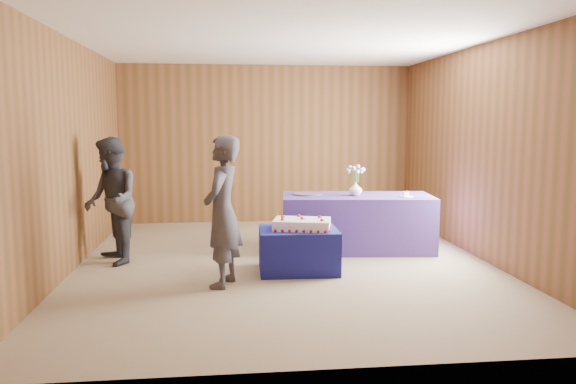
{
  "coord_description": "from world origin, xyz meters",
  "views": [
    {
      "loc": [
        -0.71,
        -6.71,
        1.73
      ],
      "look_at": [
        0.05,
        0.1,
        0.87
      ],
      "focal_mm": 35.0,
      "sensor_mm": 36.0,
      "label": 1
    }
  ],
  "objects": [
    {
      "name": "guest_right",
      "position": [
        -2.1,
        0.24,
        0.78
      ],
      "size": [
        0.84,
        0.93,
        1.56
      ],
      "primitive_type": "imported",
      "rotation": [
        0.0,
        0.0,
        -1.16
      ],
      "color": "#2F3139",
      "rests_on": "ground"
    },
    {
      "name": "plate",
      "position": [
        1.65,
        0.39,
        0.76
      ],
      "size": [
        0.19,
        0.19,
        0.01
      ],
      "primitive_type": "cylinder",
      "rotation": [
        0.0,
        0.0,
        0.11
      ],
      "color": "white",
      "rests_on": "serving_table"
    },
    {
      "name": "platter",
      "position": [
        0.39,
        0.77,
        0.76
      ],
      "size": [
        0.44,
        0.44,
        0.02
      ],
      "primitive_type": "cylinder",
      "rotation": [
        0.0,
        0.0,
        0.09
      ],
      "color": "#614489",
      "rests_on": "serving_table"
    },
    {
      "name": "ground",
      "position": [
        0.0,
        0.0,
        0.0
      ],
      "size": [
        6.0,
        6.0,
        0.0
      ],
      "primitive_type": "plane",
      "color": "gray",
      "rests_on": "ground"
    },
    {
      "name": "cake_table",
      "position": [
        0.12,
        -0.37,
        0.25
      ],
      "size": [
        0.92,
        0.73,
        0.5
      ],
      "primitive_type": "cube",
      "rotation": [
        0.0,
        0.0,
        -0.03
      ],
      "color": "navy",
      "rests_on": "ground"
    },
    {
      "name": "cake_slice",
      "position": [
        1.65,
        0.39,
        0.79
      ],
      "size": [
        0.07,
        0.06,
        0.08
      ],
      "rotation": [
        0.0,
        0.0,
        0.02
      ],
      "color": "white",
      "rests_on": "plate"
    },
    {
      "name": "flower_spray",
      "position": [
        1.02,
        0.6,
        1.1
      ],
      "size": [
        0.26,
        0.26,
        0.2
      ],
      "color": "#2C6628",
      "rests_on": "vase"
    },
    {
      "name": "room_shell",
      "position": [
        0.0,
        0.0,
        1.8
      ],
      "size": [
        5.04,
        6.04,
        2.72
      ],
      "color": "brown",
      "rests_on": "ground"
    },
    {
      "name": "vase",
      "position": [
        1.02,
        0.6,
        0.84
      ],
      "size": [
        0.18,
        0.18,
        0.19
      ],
      "primitive_type": "imported",
      "rotation": [
        0.0,
        0.0,
        0.03
      ],
      "color": "white",
      "rests_on": "serving_table"
    },
    {
      "name": "sheet_cake",
      "position": [
        0.16,
        -0.39,
        0.56
      ],
      "size": [
        0.76,
        0.6,
        0.16
      ],
      "rotation": [
        0.0,
        0.0,
        -0.23
      ],
      "color": "white",
      "rests_on": "cake_table"
    },
    {
      "name": "serving_table",
      "position": [
        1.05,
        0.64,
        0.38
      ],
      "size": [
        2.08,
        1.1,
        0.75
      ],
      "primitive_type": "cube",
      "rotation": [
        0.0,
        0.0,
        -0.1
      ],
      "color": "#493187",
      "rests_on": "ground"
    },
    {
      "name": "guest_left",
      "position": [
        -0.75,
        -0.86,
        0.8
      ],
      "size": [
        0.53,
        0.67,
        1.59
      ],
      "primitive_type": "imported",
      "rotation": [
        0.0,
        0.0,
        -1.87
      ],
      "color": "#383741",
      "rests_on": "ground"
    },
    {
      "name": "knife",
      "position": [
        1.74,
        0.27,
        0.75
      ],
      "size": [
        0.26,
        0.06,
        0.0
      ],
      "primitive_type": "cube",
      "rotation": [
        0.0,
        0.0,
        -0.16
      ],
      "color": "silver",
      "rests_on": "serving_table"
    }
  ]
}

